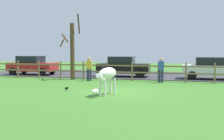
{
  "coord_description": "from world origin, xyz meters",
  "views": [
    {
      "loc": [
        3.27,
        -13.79,
        2.17
      ],
      "look_at": [
        -0.58,
        0.58,
        1.06
      ],
      "focal_mm": 44.97,
      "sensor_mm": 36.0,
      "label": 1
    }
  ],
  "objects_px": {
    "parked_car_white": "(211,68)",
    "parked_car_red": "(32,65)",
    "visitor_left_of_tree": "(89,68)",
    "bare_tree": "(72,49)",
    "crow_on_grass": "(67,88)",
    "visitor_right_of_tree": "(161,69)",
    "zebra": "(107,76)",
    "parked_car_black": "(123,66)"
  },
  "relations": [
    {
      "from": "bare_tree",
      "to": "visitor_left_of_tree",
      "type": "relative_size",
      "value": 2.83
    },
    {
      "from": "parked_car_black",
      "to": "visitor_right_of_tree",
      "type": "bearing_deg",
      "value": -43.21
    },
    {
      "from": "zebra",
      "to": "parked_car_red",
      "type": "bearing_deg",
      "value": 136.99
    },
    {
      "from": "crow_on_grass",
      "to": "parked_car_white",
      "type": "height_order",
      "value": "parked_car_white"
    },
    {
      "from": "bare_tree",
      "to": "parked_car_red",
      "type": "height_order",
      "value": "bare_tree"
    },
    {
      "from": "parked_car_white",
      "to": "visitor_left_of_tree",
      "type": "bearing_deg",
      "value": -160.96
    },
    {
      "from": "crow_on_grass",
      "to": "parked_car_white",
      "type": "distance_m",
      "value": 10.75
    },
    {
      "from": "parked_car_white",
      "to": "visitor_left_of_tree",
      "type": "height_order",
      "value": "visitor_left_of_tree"
    },
    {
      "from": "zebra",
      "to": "crow_on_grass",
      "type": "xyz_separation_m",
      "value": [
        -2.43,
        0.85,
        -0.8
      ]
    },
    {
      "from": "bare_tree",
      "to": "zebra",
      "type": "bearing_deg",
      "value": -54.37
    },
    {
      "from": "visitor_left_of_tree",
      "to": "zebra",
      "type": "bearing_deg",
      "value": -62.67
    },
    {
      "from": "zebra",
      "to": "crow_on_grass",
      "type": "height_order",
      "value": "zebra"
    },
    {
      "from": "crow_on_grass",
      "to": "visitor_right_of_tree",
      "type": "xyz_separation_m",
      "value": [
        4.47,
        4.77,
        0.78
      ]
    },
    {
      "from": "bare_tree",
      "to": "parked_car_red",
      "type": "relative_size",
      "value": 1.16
    },
    {
      "from": "bare_tree",
      "to": "parked_car_black",
      "type": "xyz_separation_m",
      "value": [
        3.16,
        2.59,
        -1.31
      ]
    },
    {
      "from": "visitor_right_of_tree",
      "to": "crow_on_grass",
      "type": "bearing_deg",
      "value": -133.14
    },
    {
      "from": "zebra",
      "to": "parked_car_black",
      "type": "xyz_separation_m",
      "value": [
        -1.15,
        8.6,
        -0.08
      ]
    },
    {
      "from": "zebra",
      "to": "crow_on_grass",
      "type": "relative_size",
      "value": 8.64
    },
    {
      "from": "crow_on_grass",
      "to": "visitor_right_of_tree",
      "type": "height_order",
      "value": "visitor_right_of_tree"
    },
    {
      "from": "visitor_right_of_tree",
      "to": "visitor_left_of_tree",
      "type": "bearing_deg",
      "value": -178.43
    },
    {
      "from": "parked_car_white",
      "to": "parked_car_red",
      "type": "bearing_deg",
      "value": 179.84
    },
    {
      "from": "parked_car_black",
      "to": "crow_on_grass",
      "type": "bearing_deg",
      "value": -99.39
    },
    {
      "from": "zebra",
      "to": "parked_car_white",
      "type": "xyz_separation_m",
      "value": [
        5.3,
        8.28,
        -0.08
      ]
    },
    {
      "from": "zebra",
      "to": "parked_car_black",
      "type": "distance_m",
      "value": 8.68
    },
    {
      "from": "parked_car_red",
      "to": "visitor_right_of_tree",
      "type": "height_order",
      "value": "visitor_right_of_tree"
    },
    {
      "from": "zebra",
      "to": "visitor_right_of_tree",
      "type": "distance_m",
      "value": 5.97
    },
    {
      "from": "visitor_left_of_tree",
      "to": "parked_car_white",
      "type": "bearing_deg",
      "value": 19.04
    },
    {
      "from": "parked_car_black",
      "to": "visitor_left_of_tree",
      "type": "distance_m",
      "value": 3.55
    },
    {
      "from": "visitor_left_of_tree",
      "to": "bare_tree",
      "type": "bearing_deg",
      "value": 160.1
    },
    {
      "from": "visitor_left_of_tree",
      "to": "visitor_right_of_tree",
      "type": "bearing_deg",
      "value": 1.57
    },
    {
      "from": "zebra",
      "to": "visitor_left_of_tree",
      "type": "xyz_separation_m",
      "value": [
        -2.83,
        5.48,
        -0.02
      ]
    },
    {
      "from": "parked_car_red",
      "to": "visitor_left_of_tree",
      "type": "height_order",
      "value": "visitor_left_of_tree"
    },
    {
      "from": "bare_tree",
      "to": "visitor_right_of_tree",
      "type": "relative_size",
      "value": 2.83
    },
    {
      "from": "bare_tree",
      "to": "parked_car_red",
      "type": "distance_m",
      "value": 5.32
    },
    {
      "from": "parked_car_black",
      "to": "visitor_left_of_tree",
      "type": "xyz_separation_m",
      "value": [
        -1.68,
        -3.12,
        0.06
      ]
    },
    {
      "from": "zebra",
      "to": "visitor_left_of_tree",
      "type": "height_order",
      "value": "visitor_left_of_tree"
    },
    {
      "from": "zebra",
      "to": "parked_car_white",
      "type": "height_order",
      "value": "parked_car_white"
    },
    {
      "from": "crow_on_grass",
      "to": "parked_car_black",
      "type": "height_order",
      "value": "parked_car_black"
    },
    {
      "from": "crow_on_grass",
      "to": "bare_tree",
      "type": "bearing_deg",
      "value": 109.96
    },
    {
      "from": "parked_car_white",
      "to": "visitor_left_of_tree",
      "type": "distance_m",
      "value": 8.6
    },
    {
      "from": "bare_tree",
      "to": "visitor_left_of_tree",
      "type": "height_order",
      "value": "bare_tree"
    },
    {
      "from": "parked_car_white",
      "to": "parked_car_black",
      "type": "bearing_deg",
      "value": 177.18
    }
  ]
}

